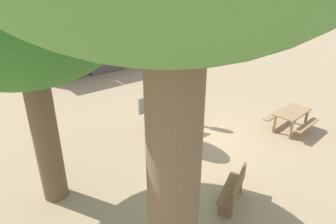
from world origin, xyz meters
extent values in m
plane|color=tan|center=(0.00, 0.00, 0.00)|extent=(60.00, 60.00, 0.00)
cylinder|color=gray|center=(-0.94, 0.71, 0.36)|extent=(0.31, 0.31, 0.72)
cylinder|color=gray|center=(-0.44, 0.71, 0.36)|extent=(0.31, 0.31, 0.72)
cylinder|color=gray|center=(-0.94, -0.29, 0.36)|extent=(0.31, 0.31, 0.72)
cylinder|color=gray|center=(-0.43, -0.28, 0.36)|extent=(0.31, 0.31, 0.72)
ellipsoid|color=gray|center=(-0.69, 0.21, 1.16)|extent=(0.93, 1.82, 1.09)
sphere|color=gray|center=(-0.70, 1.33, 1.29)|extent=(0.77, 0.77, 0.77)
cone|color=gray|center=(-0.70, 1.62, 0.61)|extent=(0.24, 0.24, 1.22)
cube|color=gray|center=(-1.21, 1.21, 1.29)|extent=(0.63, 0.10, 0.58)
cube|color=gray|center=(-0.18, 1.22, 1.29)|extent=(0.63, 0.10, 0.58)
cylinder|color=#3F3833|center=(0.87, 0.74, 0.41)|extent=(0.14, 0.14, 0.82)
cylinder|color=#3F3833|center=(0.80, 0.91, 0.41)|extent=(0.14, 0.14, 0.82)
cylinder|color=tan|center=(0.83, 0.83, 1.11)|extent=(0.32, 0.32, 0.58)
sphere|color=tan|center=(0.83, 0.83, 1.51)|extent=(0.22, 0.22, 0.22)
cylinder|color=tan|center=(0.91, 0.63, 1.12)|extent=(0.09, 0.09, 0.55)
cylinder|color=tan|center=(0.75, 1.02, 1.12)|extent=(0.09, 0.09, 0.55)
cylinder|color=brown|center=(-4.10, -3.88, 2.47)|extent=(0.85, 0.85, 4.95)
cylinder|color=brown|center=(-4.92, 0.12, 1.77)|extent=(0.63, 0.63, 3.55)
ellipsoid|color=#387A2D|center=(-4.92, 0.12, 4.80)|extent=(4.63, 4.25, 3.28)
cube|color=brown|center=(-1.46, -2.96, 0.45)|extent=(1.43, 1.00, 0.06)
cube|color=brown|center=(-1.38, -3.12, 0.68)|extent=(1.27, 0.70, 0.40)
cube|color=brown|center=(-1.93, -3.21, 0.21)|extent=(0.24, 0.36, 0.42)
cube|color=brown|center=(-0.99, -2.72, 0.21)|extent=(0.24, 0.36, 0.42)
cube|color=#9E7A51|center=(3.34, -1.63, 0.75)|extent=(1.58, 0.95, 0.06)
cylinder|color=#9E7A51|center=(3.90, -1.25, 0.36)|extent=(0.10, 0.10, 0.72)
cylinder|color=#9E7A51|center=(3.97, -1.88, 0.36)|extent=(0.10, 0.10, 0.72)
cylinder|color=#9E7A51|center=(2.70, -1.37, 0.36)|extent=(0.10, 0.10, 0.72)
cylinder|color=#9E7A51|center=(2.77, -2.01, 0.36)|extent=(0.10, 0.10, 0.72)
cube|color=#9E7A51|center=(3.27, -1.01, 0.44)|extent=(1.52, 0.40, 0.05)
cube|color=#9E7A51|center=(3.40, -2.24, 0.44)|extent=(1.52, 0.40, 0.05)
cube|color=#59514C|center=(-1.33, 9.77, 1.00)|extent=(2.00, 1.80, 2.00)
cube|color=#C63833|center=(-1.33, 9.77, 2.46)|extent=(2.50, 2.50, 0.12)
cylinder|color=gray|center=(-0.43, 10.58, 1.20)|extent=(0.10, 0.10, 2.40)
cylinder|color=gray|center=(-0.43, 8.96, 1.20)|extent=(0.10, 0.10, 2.40)
cylinder|color=gray|center=(-2.23, 10.58, 1.20)|extent=(0.10, 0.10, 2.40)
cylinder|color=gray|center=(-2.23, 8.96, 1.20)|extent=(0.10, 0.10, 2.40)
cube|color=#59514C|center=(1.27, 9.77, 1.00)|extent=(2.00, 1.80, 2.00)
cube|color=teal|center=(1.27, 9.77, 2.46)|extent=(2.50, 2.50, 0.12)
cylinder|color=gray|center=(2.17, 10.58, 1.20)|extent=(0.10, 0.10, 2.40)
cylinder|color=gray|center=(2.17, 8.96, 1.20)|extent=(0.10, 0.10, 2.40)
cylinder|color=gray|center=(0.37, 10.58, 1.20)|extent=(0.10, 0.10, 2.40)
cylinder|color=gray|center=(0.37, 8.96, 1.20)|extent=(0.10, 0.10, 2.40)
cube|color=#59514C|center=(3.87, 9.77, 1.00)|extent=(2.00, 1.80, 2.00)
cube|color=silver|center=(3.87, 9.77, 2.46)|extent=(2.50, 2.50, 0.12)
cylinder|color=gray|center=(4.77, 10.58, 1.20)|extent=(0.10, 0.10, 2.40)
cylinder|color=gray|center=(4.77, 8.96, 1.20)|extent=(0.10, 0.10, 2.40)
cylinder|color=gray|center=(2.97, 10.58, 1.20)|extent=(0.10, 0.10, 2.40)
cylinder|color=gray|center=(2.97, 8.96, 1.20)|extent=(0.10, 0.10, 2.40)
cylinder|color=gray|center=(1.14, 2.10, 0.16)|extent=(0.36, 0.36, 0.32)
camera|label=1|loc=(-6.60, -6.94, 5.54)|focal=32.98mm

